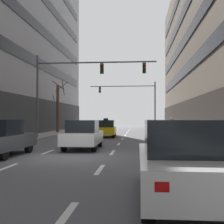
{
  "coord_description": "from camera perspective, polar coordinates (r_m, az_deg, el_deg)",
  "views": [
    {
      "loc": [
        2.99,
        -13.16,
        1.77
      ],
      "look_at": [
        0.17,
        18.91,
        2.4
      ],
      "focal_mm": 47.82,
      "sensor_mm": 36.0,
      "label": 1
    }
  ],
  "objects": [
    {
      "name": "lane_stripe_l2_s2",
      "position": [
        5.61,
        -9.28,
        -19.45
      ],
      "size": [
        0.16,
        2.0,
        0.01
      ],
      "primitive_type": "cube",
      "color": "silver",
      "rests_on": "ground"
    },
    {
      "name": "lane_stripe_l2_s8",
      "position": [
        35.23,
        2.89,
        -3.99
      ],
      "size": [
        0.16,
        2.0,
        0.01
      ],
      "primitive_type": "cube",
      "color": "silver",
      "rests_on": "ground"
    },
    {
      "name": "lane_stripe_l1_s6",
      "position": [
        25.65,
        -5.49,
        -5.06
      ],
      "size": [
        0.16,
        2.0,
        0.01
      ],
      "primitive_type": "cube",
      "color": "silver",
      "rests_on": "ground"
    },
    {
      "name": "car_parked_0",
      "position": [
        6.63,
        13.79,
        -9.05
      ],
      "size": [
        1.95,
        4.62,
        1.73
      ],
      "color": "black",
      "rests_on": "ground"
    },
    {
      "name": "lane_stripe_l2_s5",
      "position": [
        20.28,
        1.31,
        -6.11
      ],
      "size": [
        0.16,
        2.0,
        0.01
      ],
      "primitive_type": "cube",
      "color": "silver",
      "rests_on": "ground"
    },
    {
      "name": "taxi_driving_1",
      "position": [
        27.37,
        -1.17,
        -3.21
      ],
      "size": [
        1.89,
        4.22,
        1.73
      ],
      "color": "black",
      "rests_on": "ground"
    },
    {
      "name": "car_driving_0",
      "position": [
        14.74,
        -20.64,
        -4.7
      ],
      "size": [
        1.93,
        4.52,
        1.69
      ],
      "color": "black",
      "rests_on": "ground"
    },
    {
      "name": "lane_stripe_l2_s3",
      "position": [
        10.39,
        -2.33,
        -10.9
      ],
      "size": [
        0.16,
        2.0,
        0.01
      ],
      "primitive_type": "cube",
      "color": "silver",
      "rests_on": "ground"
    },
    {
      "name": "lane_stripe_l2_s9",
      "position": [
        40.22,
        3.16,
        -3.64
      ],
      "size": [
        0.16,
        2.0,
        0.01
      ],
      "primitive_type": "cube",
      "color": "silver",
      "rests_on": "ground"
    },
    {
      "name": "lane_stripe_l2_s7",
      "position": [
        30.24,
        2.54,
        -4.47
      ],
      "size": [
        0.16,
        2.0,
        0.01
      ],
      "primitive_type": "cube",
      "color": "silver",
      "rests_on": "ground"
    },
    {
      "name": "lane_stripe_l1_s4",
      "position": [
        15.96,
        -12.11,
        -7.45
      ],
      "size": [
        0.16,
        2.0,
        0.01
      ],
      "primitive_type": "cube",
      "color": "silver",
      "rests_on": "ground"
    },
    {
      "name": "traffic_signal_0",
      "position": [
        24.99,
        -6.64,
        6.28
      ],
      "size": [
        10.0,
        0.35,
        6.89
      ],
      "color": "#4C4C51",
      "rests_on": "sidewalk_left"
    },
    {
      "name": "lane_stripe_l1_s9",
      "position": [
        40.47,
        -1.61,
        -3.62
      ],
      "size": [
        0.16,
        2.0,
        0.01
      ],
      "primitive_type": "cube",
      "color": "silver",
      "rests_on": "ground"
    },
    {
      "name": "car_driving_2",
      "position": [
        16.94,
        -5.55,
        -4.37
      ],
      "size": [
        1.9,
        4.4,
        1.64
      ],
      "color": "black",
      "rests_on": "ground"
    },
    {
      "name": "traffic_signal_1",
      "position": [
        43.62,
        4.5,
        2.94
      ],
      "size": [
        9.57,
        0.35,
        6.88
      ],
      "color": "#4C4C51",
      "rests_on": "sidewalk_right"
    },
    {
      "name": "lane_stripe_l1_s10",
      "position": [
        45.43,
        -0.88,
        -3.35
      ],
      "size": [
        0.16,
        2.0,
        0.01
      ],
      "primitive_type": "cube",
      "color": "silver",
      "rests_on": "ground"
    },
    {
      "name": "lane_stripe_l1_s7",
      "position": [
        30.57,
        -3.77,
        -4.43
      ],
      "size": [
        0.16,
        2.0,
        0.01
      ],
      "primitive_type": "cube",
      "color": "silver",
      "rests_on": "ground"
    },
    {
      "name": "sidewalk_right",
      "position": [
        13.7,
        19.58,
        -8.18
      ],
      "size": [
        2.72,
        80.0,
        0.14
      ],
      "primitive_type": "cube",
      "color": "gray",
      "rests_on": "ground"
    },
    {
      "name": "lane_stripe_l2_s10",
      "position": [
        45.21,
        3.36,
        -3.36
      ],
      "size": [
        0.16,
        2.0,
        0.01
      ],
      "primitive_type": "cube",
      "color": "silver",
      "rests_on": "ground"
    },
    {
      "name": "street_tree_0",
      "position": [
        34.37,
        -10.32,
        0.87
      ],
      "size": [
        1.73,
        1.96,
        5.86
      ],
      "color": "#4C3823",
      "rests_on": "sidewalk_left"
    },
    {
      "name": "lane_stripe_l1_s5",
      "position": [
        20.77,
        -8.02,
        -5.99
      ],
      "size": [
        0.16,
        2.0,
        0.01
      ],
      "primitive_type": "cube",
      "color": "silver",
      "rests_on": "ground"
    },
    {
      "name": "lane_stripe_l2_s6",
      "position": [
        25.25,
        2.04,
        -5.13
      ],
      "size": [
        0.16,
        2.0,
        0.01
      ],
      "primitive_type": "cube",
      "color": "silver",
      "rests_on": "ground"
    },
    {
      "name": "lane_stripe_l1_s3",
      "position": [
        11.32,
        -19.7,
        -10.03
      ],
      "size": [
        0.16,
        2.0,
        0.01
      ],
      "primitive_type": "cube",
      "color": "silver",
      "rests_on": "ground"
    },
    {
      "name": "lane_stripe_l2_s4",
      "position": [
        15.32,
        0.09,
        -7.74
      ],
      "size": [
        0.16,
        2.0,
        0.01
      ],
      "primitive_type": "cube",
      "color": "silver",
      "rests_on": "ground"
    },
    {
      "name": "pedestrian_0",
      "position": [
        30.31,
        11.35,
        -2.3
      ],
      "size": [
        0.45,
        0.36,
        1.71
      ],
      "color": "brown",
      "rests_on": "sidewalk_right"
    },
    {
      "name": "lane_stripe_l1_s8",
      "position": [
        35.51,
        -2.54,
        -3.97
      ],
      "size": [
        0.16,
        2.0,
        0.01
      ],
      "primitive_type": "cube",
      "color": "silver",
      "rests_on": "ground"
    },
    {
      "name": "ground_plane",
      "position": [
        13.61,
        -7.79,
        -8.58
      ],
      "size": [
        120.0,
        120.0,
        0.0
      ],
      "primitive_type": "plane",
      "color": "#515156"
    }
  ]
}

